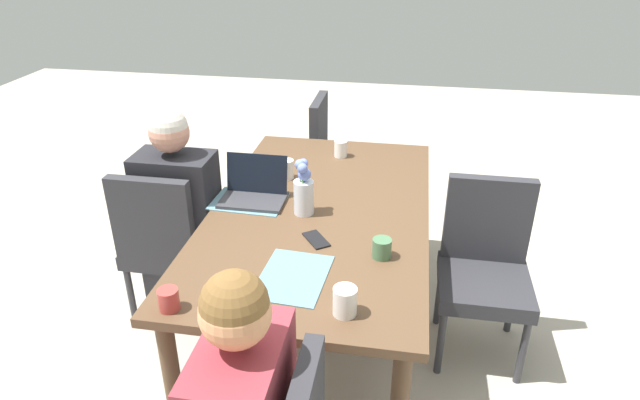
# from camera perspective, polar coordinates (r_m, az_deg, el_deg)

# --- Properties ---
(ground_plane) EXTENTS (10.00, 10.00, 0.00)m
(ground_plane) POSITION_cam_1_polar(r_m,az_deg,el_deg) (3.14, -0.00, -12.85)
(ground_plane) COLOR #B2A899
(dining_table) EXTENTS (1.87, 1.05, 0.73)m
(dining_table) POSITION_cam_1_polar(r_m,az_deg,el_deg) (2.76, -0.00, -2.29)
(dining_table) COLOR brown
(dining_table) RESTS_ON ground_plane
(chair_far_left_near) EXTENTS (0.44, 0.44, 0.90)m
(chair_far_left_near) POSITION_cam_1_polar(r_m,az_deg,el_deg) (3.04, -15.52, -3.89)
(chair_far_left_near) COLOR #2D2D33
(chair_far_left_near) RESTS_ON ground_plane
(person_far_left_near) EXTENTS (0.36, 0.40, 1.19)m
(person_far_left_near) POSITION_cam_1_polar(r_m,az_deg,el_deg) (3.06, -14.01, -2.86)
(person_far_left_near) COLOR #2D2D33
(person_far_left_near) RESTS_ON ground_plane
(chair_head_right_left_far) EXTENTS (0.44, 0.44, 0.90)m
(chair_head_right_left_far) POSITION_cam_1_polar(r_m,az_deg,el_deg) (3.97, 1.52, 4.72)
(chair_head_right_left_far) COLOR #2D2D33
(chair_head_right_left_far) RESTS_ON ground_plane
(chair_near_right_near) EXTENTS (0.44, 0.44, 0.90)m
(chair_near_right_near) POSITION_cam_1_polar(r_m,az_deg,el_deg) (2.87, 16.57, -6.08)
(chair_near_right_near) COLOR #2D2D33
(chair_near_right_near) RESTS_ON ground_plane
(flower_vase) EXTENTS (0.10, 0.10, 0.28)m
(flower_vase) POSITION_cam_1_polar(r_m,az_deg,el_deg) (2.63, -1.70, 1.05)
(flower_vase) COLOR silver
(flower_vase) RESTS_ON dining_table
(placemat_far_left_near) EXTENTS (0.28, 0.37, 0.00)m
(placemat_far_left_near) POSITION_cam_1_polar(r_m,az_deg,el_deg) (2.81, -7.30, -0.13)
(placemat_far_left_near) COLOR slate
(placemat_far_left_near) RESTS_ON dining_table
(placemat_head_left_left_mid) EXTENTS (0.38, 0.28, 0.00)m
(placemat_head_left_left_mid) POSITION_cam_1_polar(r_m,az_deg,el_deg) (2.23, -2.77, -7.86)
(placemat_head_left_left_mid) COLOR slate
(placemat_head_left_left_mid) RESTS_ON dining_table
(laptop_far_left_near) EXTENTS (0.22, 0.32, 0.21)m
(laptop_far_left_near) POSITION_cam_1_polar(r_m,az_deg,el_deg) (2.81, -6.76, 0.86)
(laptop_far_left_near) COLOR #38383D
(laptop_far_left_near) RESTS_ON dining_table
(coffee_mug_near_left) EXTENTS (0.08, 0.08, 0.11)m
(coffee_mug_near_left) POSITION_cam_1_polar(r_m,az_deg,el_deg) (3.03, -3.43, 3.18)
(coffee_mug_near_left) COLOR white
(coffee_mug_near_left) RESTS_ON dining_table
(coffee_mug_near_right) EXTENTS (0.08, 0.08, 0.08)m
(coffee_mug_near_right) POSITION_cam_1_polar(r_m,az_deg,el_deg) (2.12, -15.26, -9.82)
(coffee_mug_near_right) COLOR #AD3D38
(coffee_mug_near_right) RESTS_ON dining_table
(coffee_mug_centre_left) EXTENTS (0.08, 0.08, 0.10)m
(coffee_mug_centre_left) POSITION_cam_1_polar(r_m,az_deg,el_deg) (3.31, 2.14, 5.28)
(coffee_mug_centre_left) COLOR white
(coffee_mug_centre_left) RESTS_ON dining_table
(coffee_mug_centre_right) EXTENTS (0.09, 0.09, 0.11)m
(coffee_mug_centre_right) POSITION_cam_1_polar(r_m,az_deg,el_deg) (2.02, 2.57, -10.33)
(coffee_mug_centre_right) COLOR white
(coffee_mug_centre_right) RESTS_ON dining_table
(coffee_mug_far_left) EXTENTS (0.08, 0.08, 0.08)m
(coffee_mug_far_left) POSITION_cam_1_polar(r_m,az_deg,el_deg) (2.35, 6.36, -4.94)
(coffee_mug_far_left) COLOR #47704C
(coffee_mug_far_left) RESTS_ON dining_table
(phone_black) EXTENTS (0.16, 0.15, 0.01)m
(phone_black) POSITION_cam_1_polar(r_m,az_deg,el_deg) (2.46, -0.39, -4.08)
(phone_black) COLOR black
(phone_black) RESTS_ON dining_table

